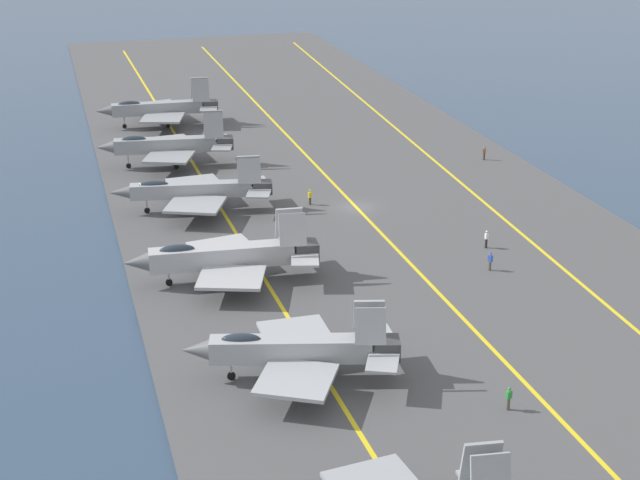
% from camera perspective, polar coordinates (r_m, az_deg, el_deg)
% --- Properties ---
extents(ground_plane, '(2000.00, 2000.00, 0.00)m').
position_cam_1_polar(ground_plane, '(105.89, 2.11, 1.72)').
color(ground_plane, '#2D425B').
extents(carrier_deck, '(223.20, 51.20, 0.40)m').
position_cam_1_polar(carrier_deck, '(105.82, 2.12, 1.82)').
color(carrier_deck, '#4C4C4F').
rests_on(carrier_deck, ground).
extents(deck_stripe_foul_line, '(200.67, 9.93, 0.01)m').
position_cam_1_polar(deck_stripe_foul_line, '(110.71, 9.08, 2.56)').
color(deck_stripe_foul_line, yellow).
rests_on(deck_stripe_foul_line, carrier_deck).
extents(deck_stripe_centerline, '(200.88, 0.36, 0.01)m').
position_cam_1_polar(deck_stripe_centerline, '(105.75, 2.12, 1.92)').
color(deck_stripe_centerline, yellow).
rests_on(deck_stripe_centerline, carrier_deck).
extents(deck_stripe_edge_line, '(200.87, 3.21, 0.01)m').
position_cam_1_polar(deck_stripe_edge_line, '(102.51, -5.40, 1.20)').
color(deck_stripe_edge_line, yellow).
rests_on(deck_stripe_edge_line, carrier_deck).
extents(parked_jet_second, '(12.72, 15.71, 5.92)m').
position_cam_1_polar(parked_jet_second, '(70.34, -1.43, -6.38)').
color(parked_jet_second, '#9EA3A8').
rests_on(parked_jet_second, carrier_deck).
extents(parked_jet_third, '(13.10, 17.27, 6.26)m').
position_cam_1_polar(parked_jet_third, '(86.71, -5.52, -0.94)').
color(parked_jet_third, '#A8AAAF').
rests_on(parked_jet_third, carrier_deck).
extents(parked_jet_fourth, '(13.27, 17.20, 5.79)m').
position_cam_1_polar(parked_jet_fourth, '(104.55, -7.25, 2.91)').
color(parked_jet_fourth, '#93999E').
rests_on(parked_jet_fourth, carrier_deck).
extents(parked_jet_fifth, '(12.95, 16.54, 6.69)m').
position_cam_1_polar(parked_jet_fifth, '(120.61, -8.81, 5.49)').
color(parked_jet_fifth, gray).
rests_on(parked_jet_fifth, carrier_deck).
extents(parked_jet_sixth, '(13.84, 16.93, 6.56)m').
position_cam_1_polar(parked_jet_sixth, '(139.71, -9.27, 7.59)').
color(parked_jet_sixth, gray).
rests_on(parked_jet_sixth, carrier_deck).
extents(crew_white_vest, '(0.38, 0.26, 1.77)m').
position_cam_1_polar(crew_white_vest, '(95.60, 9.66, 0.09)').
color(crew_white_vest, '#232328').
rests_on(crew_white_vest, carrier_deck).
extents(crew_brown_vest, '(0.42, 0.46, 1.75)m').
position_cam_1_polar(crew_brown_vest, '(124.09, 9.54, 5.05)').
color(crew_brown_vest, '#383328').
rests_on(crew_brown_vest, carrier_deck).
extents(crew_green_vest, '(0.34, 0.43, 1.75)m').
position_cam_1_polar(crew_green_vest, '(68.54, 10.93, -8.98)').
color(crew_green_vest, '#4C473D').
rests_on(crew_green_vest, carrier_deck).
extents(crew_yellow_vest, '(0.33, 0.42, 1.71)m').
position_cam_1_polar(crew_yellow_vest, '(106.19, -0.58, 2.55)').
color(crew_yellow_vest, '#383328').
rests_on(crew_yellow_vest, carrier_deck).
extents(crew_blue_vest, '(0.46, 0.41, 1.77)m').
position_cam_1_polar(crew_blue_vest, '(90.44, 9.87, -1.18)').
color(crew_blue_vest, '#4C473D').
rests_on(crew_blue_vest, carrier_deck).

